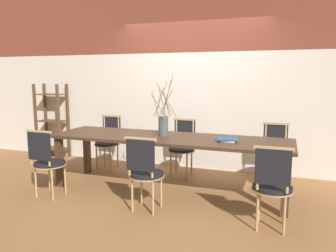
{
  "coord_description": "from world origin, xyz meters",
  "views": [
    {
      "loc": [
        1.49,
        -4.15,
        1.6
      ],
      "look_at": [
        0.0,
        0.0,
        0.92
      ],
      "focal_mm": 35.0,
      "sensor_mm": 36.0,
      "label": 1
    }
  ],
  "objects_px": {
    "shelving_rack": "(52,121)",
    "vase_centerpiece": "(163,125)",
    "chair_far_center": "(274,152)",
    "book_stack": "(228,140)",
    "chair_near_center": "(272,184)",
    "dining_table": "(168,143)"
  },
  "relations": [
    {
      "from": "dining_table",
      "to": "chair_near_center",
      "type": "height_order",
      "value": "chair_near_center"
    },
    {
      "from": "vase_centerpiece",
      "to": "book_stack",
      "type": "relative_size",
      "value": 2.93
    },
    {
      "from": "shelving_rack",
      "to": "chair_far_center",
      "type": "bearing_deg",
      "value": -4.09
    },
    {
      "from": "vase_centerpiece",
      "to": "chair_near_center",
      "type": "bearing_deg",
      "value": -28.23
    },
    {
      "from": "vase_centerpiece",
      "to": "shelving_rack",
      "type": "bearing_deg",
      "value": 159.75
    },
    {
      "from": "chair_far_center",
      "to": "vase_centerpiece",
      "type": "xyz_separation_m",
      "value": [
        -1.47,
        -0.7,
        0.43
      ]
    },
    {
      "from": "chair_far_center",
      "to": "shelving_rack",
      "type": "relative_size",
      "value": 0.63
    },
    {
      "from": "book_stack",
      "to": "dining_table",
      "type": "bearing_deg",
      "value": 178.03
    },
    {
      "from": "vase_centerpiece",
      "to": "book_stack",
      "type": "xyz_separation_m",
      "value": [
        0.91,
        -0.08,
        -0.14
      ]
    },
    {
      "from": "dining_table",
      "to": "chair_far_center",
      "type": "xyz_separation_m",
      "value": [
        1.38,
        0.75,
        -0.19
      ]
    },
    {
      "from": "dining_table",
      "to": "book_stack",
      "type": "height_order",
      "value": "book_stack"
    },
    {
      "from": "chair_far_center",
      "to": "shelving_rack",
      "type": "xyz_separation_m",
      "value": [
        -4.17,
        0.3,
        0.22
      ]
    },
    {
      "from": "shelving_rack",
      "to": "vase_centerpiece",
      "type": "bearing_deg",
      "value": -20.25
    },
    {
      "from": "chair_near_center",
      "to": "vase_centerpiece",
      "type": "relative_size",
      "value": 1.09
    },
    {
      "from": "chair_near_center",
      "to": "book_stack",
      "type": "xyz_separation_m",
      "value": [
        -0.59,
        0.72,
        0.29
      ]
    },
    {
      "from": "vase_centerpiece",
      "to": "dining_table",
      "type": "bearing_deg",
      "value": -30.81
    },
    {
      "from": "chair_near_center",
      "to": "dining_table",
      "type": "bearing_deg",
      "value": 151.94
    },
    {
      "from": "chair_far_center",
      "to": "shelving_rack",
      "type": "height_order",
      "value": "shelving_rack"
    },
    {
      "from": "dining_table",
      "to": "shelving_rack",
      "type": "distance_m",
      "value": 2.98
    },
    {
      "from": "dining_table",
      "to": "chair_far_center",
      "type": "bearing_deg",
      "value": 28.57
    },
    {
      "from": "chair_near_center",
      "to": "chair_far_center",
      "type": "xyz_separation_m",
      "value": [
        -0.03,
        1.5,
        0.0
      ]
    },
    {
      "from": "vase_centerpiece",
      "to": "shelving_rack",
      "type": "xyz_separation_m",
      "value": [
        -2.7,
        1.0,
        -0.21
      ]
    }
  ]
}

